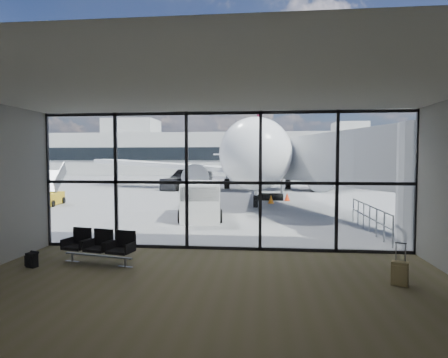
% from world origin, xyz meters
% --- Properties ---
extents(ground, '(220.00, 220.00, 0.00)m').
position_xyz_m(ground, '(0.00, 40.00, 0.00)').
color(ground, slate).
rests_on(ground, ground).
extents(lounge_shell, '(12.02, 8.01, 4.51)m').
position_xyz_m(lounge_shell, '(0.00, -4.80, 2.65)').
color(lounge_shell, brown).
rests_on(lounge_shell, ground).
extents(glass_curtain_wall, '(12.10, 0.12, 4.50)m').
position_xyz_m(glass_curtain_wall, '(0.00, 0.00, 2.25)').
color(glass_curtain_wall, white).
rests_on(glass_curtain_wall, ground).
extents(jet_bridge, '(8.00, 16.50, 4.33)m').
position_xyz_m(jet_bridge, '(4.90, 7.07, 2.76)').
color(jet_bridge, '#B0B3B6').
rests_on(jet_bridge, ground).
extents(apron_railing, '(0.06, 5.46, 1.11)m').
position_xyz_m(apron_railing, '(5.60, 3.50, 0.72)').
color(apron_railing, gray).
rests_on(apron_railing, ground).
extents(far_terminal, '(80.00, 12.20, 11.00)m').
position_xyz_m(far_terminal, '(-0.59, 61.97, 4.21)').
color(far_terminal, '#AAA9A5').
rests_on(far_terminal, ground).
extents(tree_0, '(4.95, 4.95, 7.12)m').
position_xyz_m(tree_0, '(-45.00, 72.00, 4.63)').
color(tree_0, '#382619').
rests_on(tree_0, ground).
extents(tree_1, '(5.61, 5.61, 8.07)m').
position_xyz_m(tree_1, '(-39.00, 72.00, 5.25)').
color(tree_1, '#382619').
rests_on(tree_1, ground).
extents(tree_2, '(6.27, 6.27, 9.03)m').
position_xyz_m(tree_2, '(-33.00, 72.00, 5.88)').
color(tree_2, '#382619').
rests_on(tree_2, ground).
extents(tree_3, '(4.95, 4.95, 7.12)m').
position_xyz_m(tree_3, '(-27.00, 72.00, 4.63)').
color(tree_3, '#382619').
rests_on(tree_3, ground).
extents(tree_4, '(5.61, 5.61, 8.07)m').
position_xyz_m(tree_4, '(-21.00, 72.00, 5.25)').
color(tree_4, '#382619').
rests_on(tree_4, ground).
extents(tree_5, '(6.27, 6.27, 9.03)m').
position_xyz_m(tree_5, '(-15.00, 72.00, 5.88)').
color(tree_5, '#382619').
rests_on(tree_5, ground).
extents(seating_row, '(2.16, 1.02, 0.96)m').
position_xyz_m(seating_row, '(-3.31, -1.93, 0.53)').
color(seating_row, gray).
rests_on(seating_row, ground).
extents(backpack, '(0.34, 0.33, 0.44)m').
position_xyz_m(backpack, '(-5.00, -2.54, 0.21)').
color(backpack, black).
rests_on(backpack, ground).
extents(suitcase, '(0.43, 0.37, 1.00)m').
position_xyz_m(suitcase, '(4.46, -3.08, 0.30)').
color(suitcase, '#918151').
rests_on(suitcase, ground).
extents(airliner, '(35.30, 40.81, 10.52)m').
position_xyz_m(airliner, '(0.81, 26.59, 3.20)').
color(airliner, white).
rests_on(airliner, ground).
extents(service_van, '(2.49, 4.39, 1.81)m').
position_xyz_m(service_van, '(-1.76, 6.25, 0.93)').
color(service_van, silver).
rests_on(service_van, ground).
extents(belt_loader, '(2.24, 4.50, 1.98)m').
position_xyz_m(belt_loader, '(-7.10, 23.36, 0.67)').
color(belt_loader, black).
rests_on(belt_loader, ground).
extents(mobile_stairs, '(2.10, 3.36, 2.22)m').
position_xyz_m(mobile_stairs, '(-12.61, 10.77, 0.53)').
color(mobile_stairs, gold).
rests_on(mobile_stairs, ground).
extents(traffic_cone_a, '(0.40, 0.40, 0.58)m').
position_xyz_m(traffic_cone_a, '(1.88, 13.17, 0.27)').
color(traffic_cone_a, '#D3690B').
rests_on(traffic_cone_a, ground).
extents(traffic_cone_b, '(0.42, 0.42, 0.60)m').
position_xyz_m(traffic_cone_b, '(-2.63, 10.95, 0.29)').
color(traffic_cone_b, '#FF5B0D').
rests_on(traffic_cone_b, ground).
extents(traffic_cone_c, '(0.41, 0.41, 0.58)m').
position_xyz_m(traffic_cone_c, '(3.07, 14.92, 0.28)').
color(traffic_cone_c, red).
rests_on(traffic_cone_c, ground).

